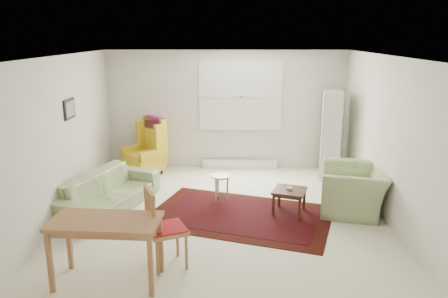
{
  "coord_description": "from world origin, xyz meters",
  "views": [
    {
      "loc": [
        0.12,
        -6.36,
        2.81
      ],
      "look_at": [
        0.0,
        0.3,
        1.05
      ],
      "focal_mm": 35.0,
      "sensor_mm": 36.0,
      "label": 1
    }
  ],
  "objects_px": {
    "sofa": "(107,185)",
    "armchair": "(354,185)",
    "wingback_chair": "(143,147)",
    "desk": "(107,251)",
    "coffee_table": "(289,201)",
    "stool": "(221,188)",
    "cabinet": "(331,135)",
    "desk_chair": "(167,227)"
  },
  "relations": [
    {
      "from": "sofa",
      "to": "armchair",
      "type": "height_order",
      "value": "armchair"
    },
    {
      "from": "wingback_chair",
      "to": "desk",
      "type": "height_order",
      "value": "wingback_chair"
    },
    {
      "from": "wingback_chair",
      "to": "desk",
      "type": "relative_size",
      "value": 0.95
    },
    {
      "from": "armchair",
      "to": "coffee_table",
      "type": "bearing_deg",
      "value": -71.08
    },
    {
      "from": "armchair",
      "to": "coffee_table",
      "type": "relative_size",
      "value": 2.29
    },
    {
      "from": "stool",
      "to": "cabinet",
      "type": "relative_size",
      "value": 0.27
    },
    {
      "from": "armchair",
      "to": "coffee_table",
      "type": "xyz_separation_m",
      "value": [
        -1.05,
        -0.11,
        -0.24
      ]
    },
    {
      "from": "desk_chair",
      "to": "coffee_table",
      "type": "bearing_deg",
      "value": -70.05
    },
    {
      "from": "coffee_table",
      "to": "desk_chair",
      "type": "bearing_deg",
      "value": -135.61
    },
    {
      "from": "sofa",
      "to": "stool",
      "type": "distance_m",
      "value": 1.9
    },
    {
      "from": "sofa",
      "to": "stool",
      "type": "xyz_separation_m",
      "value": [
        1.85,
        0.4,
        -0.18
      ]
    },
    {
      "from": "wingback_chair",
      "to": "cabinet",
      "type": "distance_m",
      "value": 3.79
    },
    {
      "from": "sofa",
      "to": "desk",
      "type": "bearing_deg",
      "value": -144.77
    },
    {
      "from": "stool",
      "to": "cabinet",
      "type": "bearing_deg",
      "value": 31.77
    },
    {
      "from": "stool",
      "to": "desk_chair",
      "type": "height_order",
      "value": "desk_chair"
    },
    {
      "from": "stool",
      "to": "desk_chair",
      "type": "distance_m",
      "value": 2.33
    },
    {
      "from": "desk",
      "to": "sofa",
      "type": "bearing_deg",
      "value": 105.48
    },
    {
      "from": "coffee_table",
      "to": "armchair",
      "type": "bearing_deg",
      "value": 6.07
    },
    {
      "from": "wingback_chair",
      "to": "stool",
      "type": "bearing_deg",
      "value": -0.02
    },
    {
      "from": "armchair",
      "to": "desk",
      "type": "bearing_deg",
      "value": -44.58
    },
    {
      "from": "sofa",
      "to": "coffee_table",
      "type": "distance_m",
      "value": 2.98
    },
    {
      "from": "wingback_chair",
      "to": "coffee_table",
      "type": "height_order",
      "value": "wingback_chair"
    },
    {
      "from": "stool",
      "to": "armchair",
      "type": "bearing_deg",
      "value": -11.41
    },
    {
      "from": "wingback_chair",
      "to": "sofa",
      "type": "bearing_deg",
      "value": -55.97
    },
    {
      "from": "sofa",
      "to": "stool",
      "type": "height_order",
      "value": "sofa"
    },
    {
      "from": "stool",
      "to": "desk_chair",
      "type": "relative_size",
      "value": 0.45
    },
    {
      "from": "desk_chair",
      "to": "armchair",
      "type": "bearing_deg",
      "value": -81.48
    },
    {
      "from": "coffee_table",
      "to": "cabinet",
      "type": "xyz_separation_m",
      "value": [
        1.05,
        1.89,
        0.67
      ]
    },
    {
      "from": "wingback_chair",
      "to": "cabinet",
      "type": "relative_size",
      "value": 0.68
    },
    {
      "from": "sofa",
      "to": "stool",
      "type": "relative_size",
      "value": 4.44
    },
    {
      "from": "sofa",
      "to": "cabinet",
      "type": "xyz_separation_m",
      "value": [
        4.02,
        1.74,
        0.46
      ]
    },
    {
      "from": "sofa",
      "to": "armchair",
      "type": "distance_m",
      "value": 4.02
    },
    {
      "from": "coffee_table",
      "to": "stool",
      "type": "xyz_separation_m",
      "value": [
        -1.12,
        0.55,
        0.03
      ]
    },
    {
      "from": "desk",
      "to": "wingback_chair",
      "type": "bearing_deg",
      "value": 95.27
    },
    {
      "from": "wingback_chair",
      "to": "coffee_table",
      "type": "relative_size",
      "value": 2.36
    },
    {
      "from": "armchair",
      "to": "wingback_chair",
      "type": "bearing_deg",
      "value": -103.43
    },
    {
      "from": "desk",
      "to": "armchair",
      "type": "bearing_deg",
      "value": 32.57
    },
    {
      "from": "cabinet",
      "to": "armchair",
      "type": "bearing_deg",
      "value": -79.29
    },
    {
      "from": "sofa",
      "to": "armchair",
      "type": "relative_size",
      "value": 1.8
    },
    {
      "from": "wingback_chair",
      "to": "coffee_table",
      "type": "xyz_separation_m",
      "value": [
        2.73,
        -1.98,
        -0.38
      ]
    },
    {
      "from": "sofa",
      "to": "cabinet",
      "type": "height_order",
      "value": "cabinet"
    },
    {
      "from": "cabinet",
      "to": "desk",
      "type": "distance_m",
      "value": 5.24
    }
  ]
}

